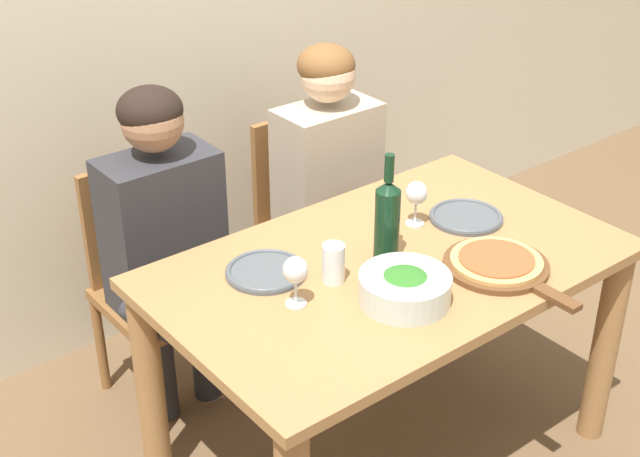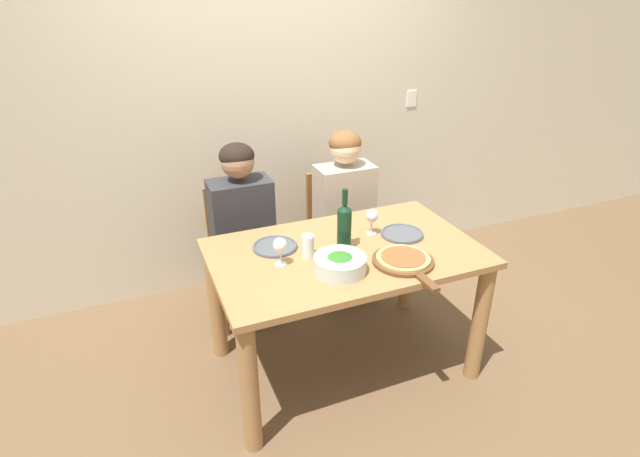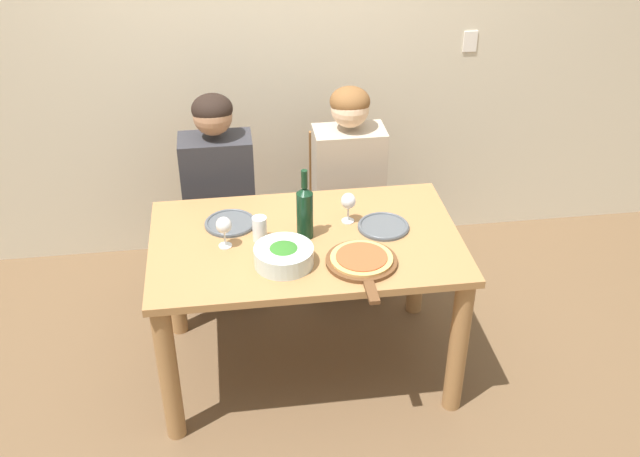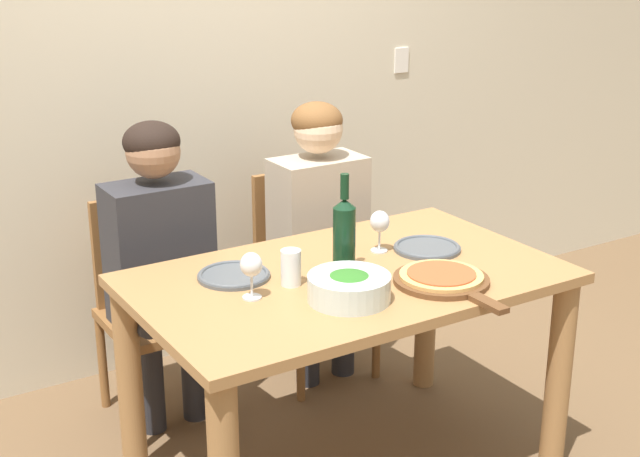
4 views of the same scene
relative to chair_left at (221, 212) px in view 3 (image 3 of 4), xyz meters
The scene contains 15 objects.
ground_plane 1.00m from the chair_left, 64.09° to the right, with size 40.00×40.00×0.00m, color brown.
back_wall 1.05m from the chair_left, 47.80° to the left, with size 10.00×0.06×2.70m.
dining_table 0.89m from the chair_left, 64.09° to the right, with size 1.42×0.86×0.77m.
chair_left is the anchor object (origin of this frame).
chair_right 0.71m from the chair_left, ahead, with size 0.42×0.42×0.87m.
person_woman 0.27m from the chair_left, 90.00° to the right, with size 0.47×0.51×1.20m.
person_man 0.76m from the chair_left, ahead, with size 0.47×0.51×1.20m.
wine_bottle 0.97m from the chair_left, 63.25° to the right, with size 0.08×0.08×0.34m.
broccoli_bowl 1.07m from the chair_left, 74.68° to the right, with size 0.26×0.26×0.09m.
dinner_plate_left 0.70m from the chair_left, 85.46° to the right, with size 0.24×0.24×0.02m.
dinner_plate_right 1.11m from the chair_left, 44.83° to the right, with size 0.24×0.24×0.02m.
pizza_on_board 1.23m from the chair_left, 59.60° to the right, with size 0.31×0.45×0.04m.
wine_glass_left 0.90m from the chair_left, 88.53° to the right, with size 0.07×0.07×0.15m.
wine_glass_right 0.99m from the chair_left, 48.20° to the right, with size 0.07×0.07×0.15m.
water_tumbler 0.87m from the chair_left, 76.98° to the right, with size 0.07×0.07×0.12m.
Camera 3 is at (-0.33, -2.84, 2.63)m, focal length 42.00 mm.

